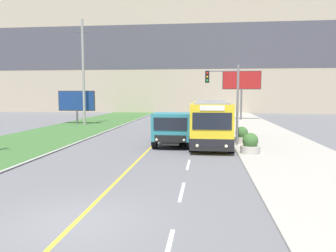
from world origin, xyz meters
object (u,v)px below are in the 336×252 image
(dump_truck, at_px, (174,129))
(planter_round_second, at_px, (242,136))
(billboard_large, at_px, (242,82))
(planter_round_near, at_px, (250,144))
(city_bus, at_px, (210,121))
(utility_pole_far, at_px, (83,72))
(billboard_small, at_px, (77,101))
(traffic_light_mast, at_px, (228,94))

(dump_truck, xyz_separation_m, planter_round_second, (4.75, 1.40, -0.59))
(billboard_large, bearing_deg, planter_round_near, -94.85)
(city_bus, relative_size, planter_round_second, 9.96)
(utility_pole_far, relative_size, planter_round_second, 10.27)
(billboard_large, distance_m, planter_round_second, 21.51)
(billboard_large, height_order, billboard_small, billboard_large)
(city_bus, height_order, planter_round_second, city_bus)
(traffic_light_mast, height_order, billboard_large, billboard_large)
(utility_pole_far, xyz_separation_m, planter_round_second, (16.35, -12.48, -5.39))
(dump_truck, xyz_separation_m, traffic_light_mast, (3.64, 0.34, 2.35))
(city_bus, height_order, billboard_large, billboard_large)
(planter_round_near, height_order, planter_round_second, planter_round_near)
(traffic_light_mast, relative_size, planter_round_near, 4.56)
(city_bus, xyz_separation_m, planter_round_near, (2.26, -4.93, -0.93))
(billboard_large, bearing_deg, planter_round_second, -95.92)
(billboard_small, bearing_deg, dump_truck, -48.97)
(dump_truck, bearing_deg, billboard_large, 72.77)
(dump_truck, bearing_deg, traffic_light_mast, 5.30)
(traffic_light_mast, bearing_deg, billboard_small, 138.82)
(billboard_large, relative_size, planter_round_second, 5.68)
(utility_pole_far, distance_m, billboard_large, 20.37)
(dump_truck, relative_size, traffic_light_mast, 1.23)
(planter_round_second, bearing_deg, dump_truck, -163.61)
(utility_pole_far, relative_size, planter_round_near, 9.82)
(dump_truck, distance_m, planter_round_second, 4.99)
(city_bus, relative_size, planter_round_near, 9.53)
(dump_truck, relative_size, utility_pole_far, 0.57)
(traffic_light_mast, height_order, billboard_small, traffic_light_mast)
(traffic_light_mast, bearing_deg, dump_truck, -174.70)
(utility_pole_far, distance_m, planter_round_second, 21.26)
(planter_round_near, bearing_deg, billboard_large, 85.15)
(dump_truck, bearing_deg, billboard_small, 131.03)
(city_bus, bearing_deg, traffic_light_mast, -58.66)
(city_bus, bearing_deg, billboard_large, 77.71)
(traffic_light_mast, relative_size, planter_round_second, 4.77)
(billboard_small, distance_m, planter_round_near, 24.94)
(traffic_light_mast, bearing_deg, planter_round_near, -69.65)
(dump_truck, relative_size, planter_round_near, 5.59)
(utility_pole_far, distance_m, traffic_light_mast, 20.53)
(traffic_light_mast, relative_size, billboard_large, 0.84)
(billboard_large, height_order, planter_round_second, billboard_large)
(city_bus, relative_size, traffic_light_mast, 2.09)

